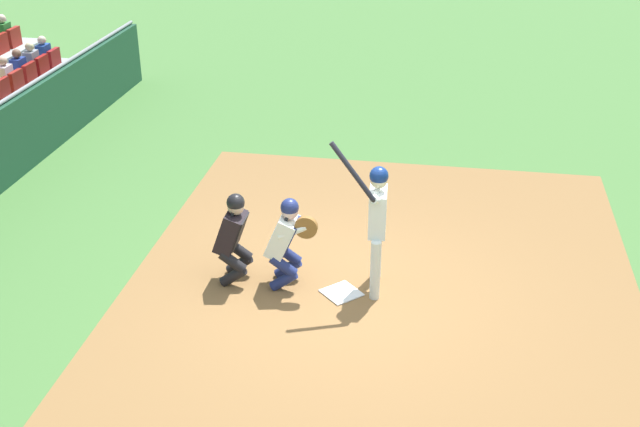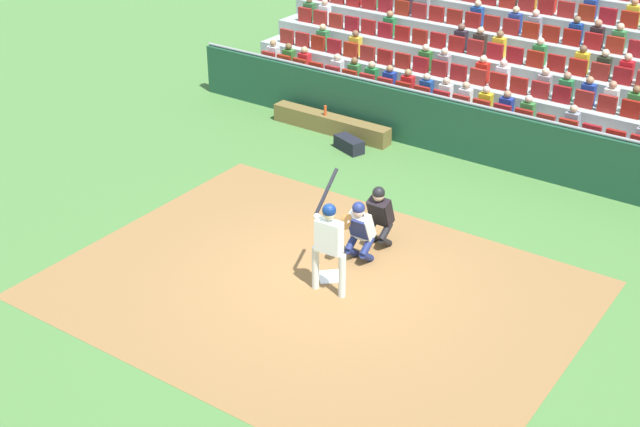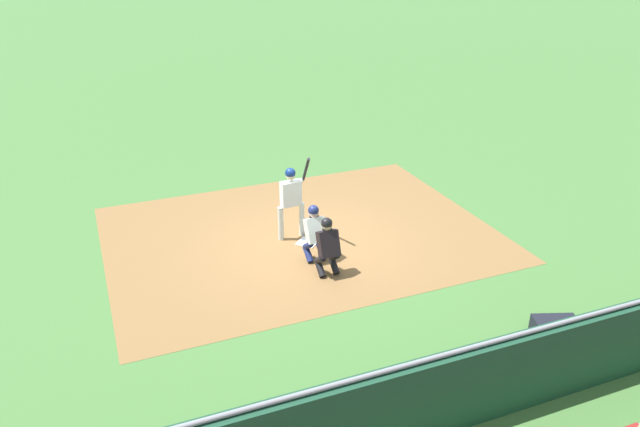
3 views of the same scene
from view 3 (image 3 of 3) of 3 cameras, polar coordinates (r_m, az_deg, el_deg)
The scene contains 10 objects.
ground_plane at distance 13.93m, azimuth -1.20°, elevation -2.83°, with size 160.00×160.00×0.00m, color #467337.
infield_dirt_patch at distance 14.34m, azimuth -1.90°, elevation -1.95°, with size 8.97×6.78×0.01m, color olive.
home_plate_marker at distance 13.92m, azimuth -1.20°, elevation -2.77°, with size 0.44×0.44×0.02m, color white.
batter_at_plate at distance 13.74m, azimuth -2.74°, elevation 1.76°, with size 0.68×0.73×2.15m.
catcher_crouching at distance 12.94m, azimuth -0.50°, elevation -1.54°, with size 0.47×0.72×1.29m.
home_plate_umpire at distance 12.36m, azimuth 0.72°, elevation -2.94°, with size 0.46×0.46×1.30m.
dugout_wall at distance 9.03m, azimuth 13.15°, elevation -15.99°, with size 16.66×0.24×1.39m.
dugout_bench at distance 11.89m, azimuth 27.33°, elevation -10.06°, with size 3.30×0.40×0.44m, color brown.
water_bottle_on_bench at distance 11.83m, azimuth 27.93°, elevation -8.37°, with size 0.07×0.07×0.25m, color #DE4A22.
equipment_duffel_bag at distance 11.63m, azimuth 21.46°, elevation -9.99°, with size 0.78×0.36×0.33m, color black.
Camera 3 is at (-4.27, -11.56, 6.49)m, focal length 33.54 mm.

